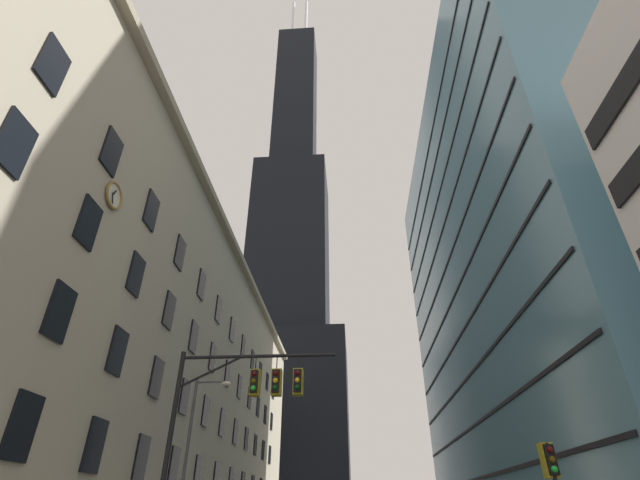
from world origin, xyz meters
The scene contains 6 objects.
station_building centered at (-19.06, 28.20, 12.40)m, with size 16.79×68.41×24.84m.
dark_skyscraper centered at (-15.52, 95.29, 52.86)m, with size 29.76×29.76×186.38m.
glass_office_midrise centered at (20.52, 30.20, 23.29)m, with size 19.14×49.28×46.58m.
traffic_signal_mast centered at (-3.84, 5.59, 5.34)m, with size 6.61×0.63×7.14m.
traffic_light_near_right centered at (6.73, 3.88, 2.75)m, with size 0.40×0.63×3.28m.
street_lamppost centered at (-8.15, 12.83, 4.78)m, with size 2.09×0.32×7.85m.
Camera 1 is at (0.42, -12.70, 1.42)m, focal length 25.13 mm.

